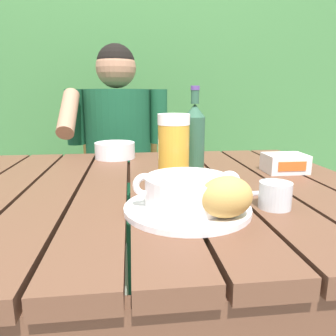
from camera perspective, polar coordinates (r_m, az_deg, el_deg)
dining_table at (r=0.91m, az=-2.68°, el=-8.95°), size 1.17×0.97×0.78m
hedge_backdrop at (r=2.41m, az=-7.34°, el=16.50°), size 3.05×0.85×2.59m
chair_near_diner at (r=1.84m, az=-8.30°, el=-4.08°), size 0.43×0.43×0.94m
person_eating at (r=1.59m, az=-8.87°, el=2.59°), size 0.48×0.47×1.25m
serving_plate at (r=0.68m, az=3.43°, el=-7.14°), size 0.26×0.26×0.01m
soup_bowl at (r=0.66m, az=3.47°, el=-3.99°), size 0.22×0.17×0.07m
bread_roll at (r=0.61m, az=10.27°, el=-5.08°), size 0.12×0.10×0.08m
beer_glass at (r=0.85m, az=1.00°, el=3.25°), size 0.08×0.08×0.19m
beer_bottle at (r=0.92m, az=4.68°, el=5.02°), size 0.06×0.06×0.26m
water_glass_small at (r=0.72m, az=18.51°, el=-4.60°), size 0.07×0.07×0.06m
butter_tub at (r=1.06m, az=20.05°, el=0.82°), size 0.12×0.10×0.06m
table_knife at (r=0.78m, az=11.98°, el=-4.67°), size 0.16×0.05×0.01m
diner_bowl at (r=1.24m, az=-9.41°, el=3.13°), size 0.15×0.15×0.06m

